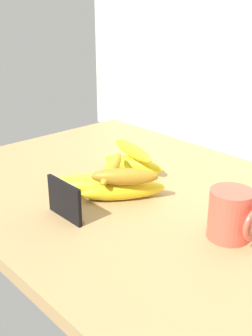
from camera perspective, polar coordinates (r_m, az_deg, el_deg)
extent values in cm
cube|color=tan|center=(101.62, 2.37, -4.29)|extent=(110.00, 76.00, 3.00)
cube|color=beige|center=(122.23, 16.31, 15.82)|extent=(130.00, 2.00, 70.00)
cube|color=black|center=(89.51, -8.34, -4.31)|extent=(11.00, 0.80, 8.40)
cube|color=olive|center=(91.69, -7.79, -6.35)|extent=(9.90, 1.20, 0.60)
cylinder|color=#E2523F|center=(83.86, 13.89, -6.10)|extent=(8.39, 8.39, 9.94)
ellipsoid|color=#87B42E|center=(104.19, -4.97, -1.71)|extent=(14.17, 15.16, 3.43)
ellipsoid|color=yellow|center=(97.51, -0.32, -3.07)|extent=(13.90, 19.13, 4.35)
ellipsoid|color=yellow|center=(99.84, -5.26, -2.55)|extent=(15.13, 14.18, 4.32)
ellipsoid|color=yellow|center=(112.94, 0.92, 0.52)|extent=(18.01, 9.24, 4.13)
ellipsoid|color=yellow|center=(102.44, -2.15, -1.90)|extent=(8.62, 19.30, 4.00)
ellipsoid|color=gold|center=(101.07, -1.97, 0.00)|extent=(14.37, 17.21, 3.25)
ellipsoid|color=#A9791F|center=(94.54, -0.17, -1.18)|extent=(13.07, 13.79, 3.86)
ellipsoid|color=yellow|center=(111.72, 0.90, 2.36)|extent=(18.55, 7.62, 3.49)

